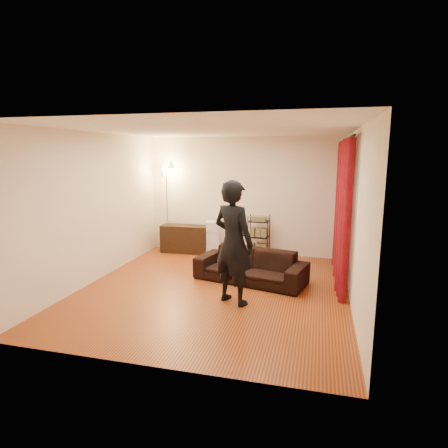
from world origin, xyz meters
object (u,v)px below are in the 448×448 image
(media_cabinet, at_px, (185,239))
(wire_shelf, at_px, (259,237))
(sofa, at_px, (250,266))
(floor_lamp, at_px, (167,208))
(person, at_px, (233,243))
(storage_boxes, at_px, (213,237))

(media_cabinet, bearing_deg, wire_shelf, -4.11)
(sofa, relative_size, media_cabinet, 1.81)
(wire_shelf, relative_size, floor_lamp, 0.46)
(person, distance_m, floor_lamp, 3.49)
(storage_boxes, height_order, wire_shelf, wire_shelf)
(media_cabinet, relative_size, wire_shelf, 1.14)
(media_cabinet, xyz_separation_m, storage_boxes, (0.69, 0.03, 0.06))
(wire_shelf, height_order, floor_lamp, floor_lamp)
(floor_lamp, bearing_deg, sofa, -35.40)
(sofa, bearing_deg, floor_lamp, 158.27)
(storage_boxes, relative_size, floor_lamp, 0.37)
(wire_shelf, bearing_deg, sofa, -75.51)
(person, xyz_separation_m, floor_lamp, (-2.23, 2.69, 0.08))
(storage_boxes, bearing_deg, floor_lamp, -176.93)
(storage_boxes, distance_m, floor_lamp, 1.29)
(sofa, distance_m, person, 1.24)
(sofa, bearing_deg, media_cabinet, 152.13)
(person, relative_size, media_cabinet, 1.74)
(media_cabinet, distance_m, wire_shelf, 1.79)
(sofa, xyz_separation_m, wire_shelf, (-0.11, 1.60, 0.19))
(storage_boxes, bearing_deg, media_cabinet, -177.81)
(sofa, distance_m, storage_boxes, 2.09)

